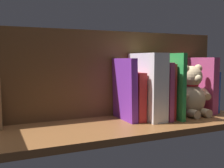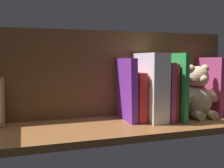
% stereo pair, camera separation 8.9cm
% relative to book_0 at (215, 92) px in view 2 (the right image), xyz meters
% --- Properties ---
extents(ground_plane, '(1.06, 0.31, 0.02)m').
position_rel_book_0_xyz_m(ground_plane, '(0.46, 0.05, -0.09)').
color(ground_plane, brown).
extents(shelf_back_panel, '(1.06, 0.02, 0.32)m').
position_rel_book_0_xyz_m(shelf_back_panel, '(0.46, -0.08, 0.08)').
color(shelf_back_panel, brown).
rests_on(shelf_back_panel, ground_plane).
extents(book_0, '(0.02, 0.14, 0.17)m').
position_rel_book_0_xyz_m(book_0, '(0.00, 0.00, 0.00)').
color(book_0, blue).
rests_on(book_0, ground_plane).
extents(book_1, '(0.03, 0.15, 0.23)m').
position_rel_book_0_xyz_m(book_1, '(0.03, 0.01, 0.03)').
color(book_1, '#B23F72').
rests_on(book_1, ground_plane).
extents(teddy_bear, '(0.16, 0.13, 0.20)m').
position_rel_book_0_xyz_m(teddy_bear, '(0.12, 0.05, 0.00)').
color(teddy_bear, '#D1B284').
rests_on(teddy_bear, ground_plane).
extents(book_2, '(0.01, 0.16, 0.19)m').
position_rel_book_0_xyz_m(book_2, '(0.20, 0.01, 0.01)').
color(book_2, purple).
rests_on(book_2, ground_plane).
extents(book_3, '(0.02, 0.20, 0.24)m').
position_rel_book_0_xyz_m(book_3, '(0.22, 0.03, 0.04)').
color(book_3, green).
rests_on(book_3, ground_plane).
extents(book_4, '(0.01, 0.17, 0.20)m').
position_rel_book_0_xyz_m(book_4, '(0.24, 0.02, 0.02)').
color(book_4, red).
rests_on(book_4, ground_plane).
extents(book_5, '(0.02, 0.18, 0.21)m').
position_rel_book_0_xyz_m(book_5, '(0.26, 0.02, 0.02)').
color(book_5, '#B23F72').
rests_on(book_5, ground_plane).
extents(dictionary_thick_white, '(0.06, 0.18, 0.24)m').
position_rel_book_0_xyz_m(dictionary_thick_white, '(0.31, 0.03, 0.04)').
color(dictionary_thick_white, white).
rests_on(dictionary_thick_white, ground_plane).
extents(book_6, '(0.03, 0.15, 0.17)m').
position_rel_book_0_xyz_m(book_6, '(0.36, 0.01, 0.00)').
color(book_6, red).
rests_on(book_6, ground_plane).
extents(book_7, '(0.03, 0.15, 0.22)m').
position_rel_book_0_xyz_m(book_7, '(0.39, 0.01, 0.03)').
color(book_7, purple).
rests_on(book_7, ground_plane).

